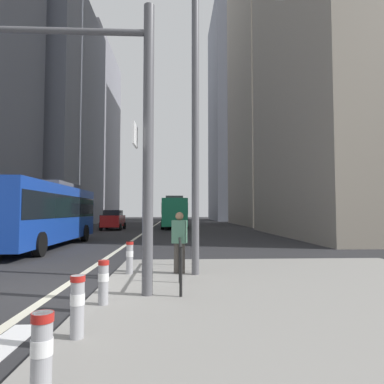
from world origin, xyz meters
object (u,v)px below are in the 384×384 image
(pedestrian_waiting, at_px, (179,239))
(bollard_front, at_px, (42,352))
(city_bus_red_receding, at_px, (174,211))
(bollard_right, at_px, (103,280))
(city_bus_blue_oncoming, at_px, (43,211))
(car_receding_near, at_px, (181,216))
(traffic_signal_gantry, at_px, (35,97))
(car_receding_far, at_px, (172,216))
(car_oncoming_far, at_px, (111,219))
(bollard_left, at_px, (77,303))
(street_lamp_post, at_px, (195,85))
(bollard_back, at_px, (130,256))
(car_oncoming_mid, at_px, (113,220))

(pedestrian_waiting, bearing_deg, bollard_front, -101.49)
(city_bus_red_receding, bearing_deg, bollard_right, -91.93)
(city_bus_blue_oncoming, relative_size, car_receding_near, 2.41)
(city_bus_blue_oncoming, distance_m, traffic_signal_gantry, 11.63)
(city_bus_red_receding, relative_size, car_receding_far, 2.58)
(car_receding_far, relative_size, traffic_signal_gantry, 0.68)
(traffic_signal_gantry, bearing_deg, car_receding_far, 87.84)
(city_bus_blue_oncoming, xyz_separation_m, pedestrian_waiting, (6.79, -8.31, -0.77))
(car_oncoming_far, relative_size, traffic_signal_gantry, 0.65)
(traffic_signal_gantry, xyz_separation_m, bollard_left, (1.55, -2.30, -3.54))
(car_receding_near, bearing_deg, city_bus_red_receding, -92.70)
(car_receding_near, distance_m, street_lamp_post, 55.83)
(car_receding_far, height_order, bollard_back, car_receding_far)
(traffic_signal_gantry, xyz_separation_m, bollard_back, (1.62, 2.39, -3.52))
(car_receding_far, relative_size, car_oncoming_far, 1.04)
(car_receding_near, relative_size, pedestrian_waiting, 2.79)
(city_bus_red_receding, relative_size, car_receding_near, 2.56)
(car_oncoming_mid, distance_m, bollard_right, 28.68)
(traffic_signal_gantry, bearing_deg, bollard_left, -55.99)
(pedestrian_waiting, bearing_deg, city_bus_red_receding, 90.63)
(city_bus_blue_oncoming, height_order, car_receding_near, city_bus_blue_oncoming)
(bollard_left, bearing_deg, bollard_back, 89.14)
(car_receding_near, height_order, bollard_front, car_receding_near)
(city_bus_red_receding, bearing_deg, pedestrian_waiting, -89.37)
(car_receding_far, bearing_deg, bollard_front, -90.46)
(traffic_signal_gantry, bearing_deg, bollard_front, -66.48)
(car_oncoming_far, xyz_separation_m, bollard_left, (6.16, -35.37, -0.38))
(city_bus_red_receding, height_order, car_receding_far, city_bus_red_receding)
(city_bus_blue_oncoming, xyz_separation_m, car_receding_near, (7.71, 47.16, -0.84))
(bollard_left, distance_m, bollard_right, 1.65)
(city_bus_blue_oncoming, relative_size, car_oncoming_mid, 2.56)
(city_bus_blue_oncoming, height_order, bollard_left, city_bus_blue_oncoming)
(car_receding_far, height_order, traffic_signal_gantry, traffic_signal_gantry)
(city_bus_blue_oncoming, relative_size, bollard_back, 12.92)
(car_receding_far, bearing_deg, traffic_signal_gantry, -92.16)
(car_receding_near, distance_m, bollard_left, 60.24)
(car_receding_far, height_order, bollard_left, car_receding_far)
(car_receding_near, height_order, traffic_signal_gantry, traffic_signal_gantry)
(car_oncoming_mid, distance_m, traffic_signal_gantry, 27.98)
(city_bus_red_receding, bearing_deg, city_bus_blue_oncoming, -107.26)
(street_lamp_post, relative_size, pedestrian_waiting, 4.84)
(car_oncoming_far, xyz_separation_m, bollard_front, (6.29, -36.93, -0.40))
(traffic_signal_gantry, distance_m, street_lamp_post, 4.21)
(city_bus_red_receding, xyz_separation_m, bollard_left, (-1.09, -33.86, -1.23))
(car_oncoming_far, bearing_deg, pedestrian_waiting, -76.13)
(car_oncoming_mid, bearing_deg, car_oncoming_far, 103.19)
(car_oncoming_far, distance_m, bollard_left, 35.90)
(street_lamp_post, bearing_deg, car_oncoming_far, 104.53)
(traffic_signal_gantry, relative_size, bollard_left, 8.27)
(city_bus_red_receding, bearing_deg, car_oncoming_mid, -146.39)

